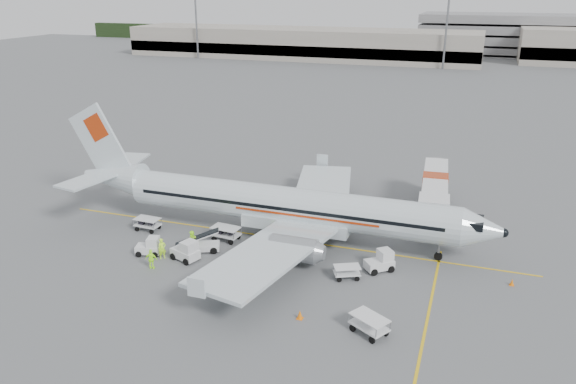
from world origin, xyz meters
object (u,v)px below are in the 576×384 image
Objects in this scene: tug_fore at (379,261)px; tug_aft at (148,246)px; tug_mid at (185,250)px; aircraft at (287,181)px; jet_bridge at (434,195)px; belt_loader at (199,238)px.

tug_fore reaches higher than tug_aft.
tug_mid is at bearing 153.11° from tug_fore.
tug_mid is 3.47m from tug_aft.
aircraft is 10.69m from tug_fore.
tug_aft is (-22.07, -16.83, -1.33)m from jet_bridge.
jet_bridge is 7.89× the size of tug_aft.
aircraft reaches higher than tug_mid.
jet_bridge is 7.19× the size of tug_fore.
jet_bridge reaches higher than tug_aft.
tug_fore is at bearing -17.76° from belt_loader.
tug_mid is at bearing -12.66° from tug_aft.
aircraft reaches higher than tug_aft.
aircraft is at bearing 14.97° from belt_loader.
belt_loader is (-18.25, -14.83, -0.89)m from jet_bridge.
jet_bridge is at bearing 15.62° from belt_loader.
tug_fore is 16.03m from tug_mid.
aircraft is at bearing 64.64° from tug_mid.
belt_loader is at bearing -144.88° from jet_bridge.
tug_fore is at bearing -106.44° from jet_bridge.
aircraft is 10.58m from tug_mid.
aircraft reaches higher than belt_loader.
tug_mid reaches higher than tug_fore.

